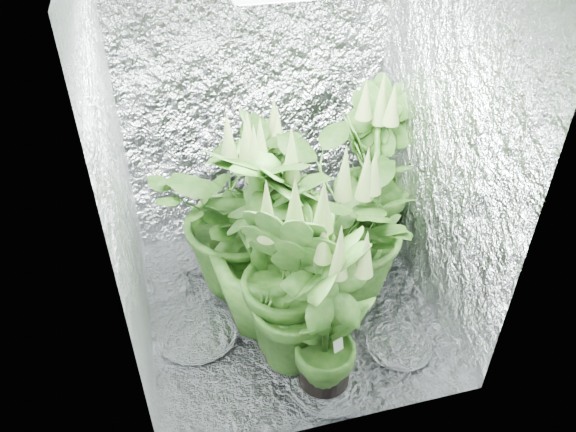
# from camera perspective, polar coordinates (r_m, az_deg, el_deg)

# --- Properties ---
(ground) EXTENTS (1.60, 1.60, 0.00)m
(ground) POSITION_cam_1_polar(r_m,az_deg,el_deg) (3.35, 0.11, -9.09)
(ground) COLOR silver
(ground) RESTS_ON ground
(walls) EXTENTS (1.62, 1.62, 2.00)m
(walls) POSITION_cam_1_polar(r_m,az_deg,el_deg) (2.72, 0.13, 5.71)
(walls) COLOR silver
(walls) RESTS_ON ground
(plant_a) EXTENTS (1.24, 1.24, 1.16)m
(plant_a) POSITION_cam_1_polar(r_m,az_deg,el_deg) (3.15, -4.20, 0.71)
(plant_a) COLOR black
(plant_a) RESTS_ON ground
(plant_b) EXTENTS (0.70, 0.70, 1.04)m
(plant_b) POSITION_cam_1_polar(r_m,az_deg,el_deg) (3.46, -2.23, 2.80)
(plant_b) COLOR black
(plant_b) RESTS_ON ground
(plant_c) EXTENTS (0.60, 0.60, 1.18)m
(plant_c) POSITION_cam_1_polar(r_m,az_deg,el_deg) (3.49, 8.23, 4.18)
(plant_c) COLOR black
(plant_c) RESTS_ON ground
(plant_d) EXTENTS (0.86, 0.86, 1.21)m
(plant_d) POSITION_cam_1_polar(r_m,az_deg,el_deg) (2.90, -2.09, -2.86)
(plant_d) COLOR black
(plant_d) RESTS_ON ground
(plant_e) EXTENTS (0.84, 0.84, 1.03)m
(plant_e) POSITION_cam_1_polar(r_m,az_deg,el_deg) (3.12, 6.17, -1.30)
(plant_e) COLOR black
(plant_e) RESTS_ON ground
(plant_f) EXTENTS (0.72, 0.72, 1.05)m
(plant_f) POSITION_cam_1_polar(r_m,az_deg,el_deg) (2.62, 4.04, -10.22)
(plant_f) COLOR black
(plant_f) RESTS_ON ground
(plant_g) EXTENTS (0.74, 0.74, 1.15)m
(plant_g) POSITION_cam_1_polar(r_m,az_deg,el_deg) (2.73, 0.52, -6.65)
(plant_g) COLOR black
(plant_g) RESTS_ON ground
(circulation_fan) EXTENTS (0.13, 0.28, 0.32)m
(circulation_fan) POSITION_cam_1_polar(r_m,az_deg,el_deg) (3.53, 9.21, -3.71)
(circulation_fan) COLOR black
(circulation_fan) RESTS_ON ground
(plant_label) EXTENTS (0.06, 0.04, 0.08)m
(plant_label) POSITION_cam_1_polar(r_m,az_deg,el_deg) (2.76, 5.14, -13.07)
(plant_label) COLOR white
(plant_label) RESTS_ON plant_f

